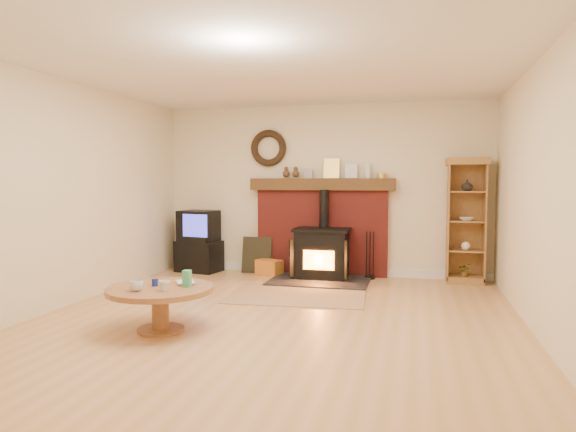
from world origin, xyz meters
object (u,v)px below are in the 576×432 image
(tv_unit, at_px, (199,242))
(curio_cabinet, at_px, (466,220))
(wood_stove, at_px, (322,255))
(coffee_table, at_px, (160,295))

(tv_unit, distance_m, curio_cabinet, 4.05)
(wood_stove, distance_m, coffee_table, 3.10)
(wood_stove, relative_size, tv_unit, 1.44)
(tv_unit, relative_size, curio_cabinet, 0.55)
(tv_unit, xyz_separation_m, curio_cabinet, (4.03, 0.08, 0.42))
(wood_stove, xyz_separation_m, tv_unit, (-2.02, 0.19, 0.10))
(curio_cabinet, distance_m, coffee_table, 4.45)
(curio_cabinet, bearing_deg, coffee_table, -133.69)
(curio_cabinet, height_order, coffee_table, curio_cabinet)
(wood_stove, height_order, coffee_table, wood_stove)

